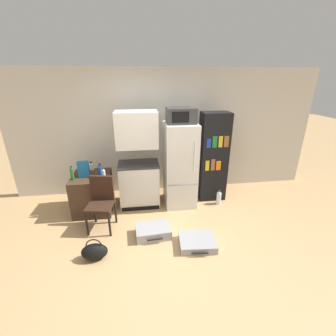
{
  "coord_description": "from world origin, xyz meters",
  "views": [
    {
      "loc": [
        -0.4,
        -2.66,
        2.35
      ],
      "look_at": [
        0.07,
        0.85,
        0.93
      ],
      "focal_mm": 24.0,
      "sensor_mm": 36.0,
      "label": 1
    }
  ],
  "objects_px": {
    "bookshelf": "(213,157)",
    "bottle_green_tall": "(72,174)",
    "bottle_milk_white": "(91,167)",
    "bowl": "(85,171)",
    "kitchen_hutch": "(138,164)",
    "suitcase_small_flat": "(197,242)",
    "chair": "(101,198)",
    "bottle_blue_soda": "(100,171)",
    "cereal_box": "(84,169)",
    "side_table": "(93,193)",
    "handbag": "(95,252)",
    "microwave": "(181,115)",
    "bottle_clear_short": "(104,174)",
    "water_bottle_front": "(219,198)",
    "suitcase_large_flat": "(153,231)",
    "refrigerator": "(180,165)"
  },
  "relations": [
    {
      "from": "bookshelf",
      "to": "suitcase_small_flat",
      "type": "bearing_deg",
      "value": -114.54
    },
    {
      "from": "bottle_blue_soda",
      "to": "bottle_milk_white",
      "type": "distance_m",
      "value": 0.44
    },
    {
      "from": "suitcase_small_flat",
      "to": "side_table",
      "type": "bearing_deg",
      "value": 148.46
    },
    {
      "from": "bottle_blue_soda",
      "to": "suitcase_small_flat",
      "type": "distance_m",
      "value": 2.04
    },
    {
      "from": "bottle_clear_short",
      "to": "water_bottle_front",
      "type": "xyz_separation_m",
      "value": [
        2.17,
        0.07,
        -0.67
      ]
    },
    {
      "from": "chair",
      "to": "bottle_green_tall",
      "type": "bearing_deg",
      "value": 151.74
    },
    {
      "from": "microwave",
      "to": "bookshelf",
      "type": "distance_m",
      "value": 1.11
    },
    {
      "from": "cereal_box",
      "to": "handbag",
      "type": "xyz_separation_m",
      "value": [
        0.31,
        -1.26,
        -0.74
      ]
    },
    {
      "from": "bottle_green_tall",
      "to": "chair",
      "type": "relative_size",
      "value": 0.28
    },
    {
      "from": "bottle_clear_short",
      "to": "suitcase_large_flat",
      "type": "xyz_separation_m",
      "value": [
        0.79,
        -0.74,
        -0.72
      ]
    },
    {
      "from": "bottle_milk_white",
      "to": "bowl",
      "type": "bearing_deg",
      "value": -132.27
    },
    {
      "from": "cereal_box",
      "to": "suitcase_small_flat",
      "type": "relative_size",
      "value": 0.53
    },
    {
      "from": "kitchen_hutch",
      "to": "microwave",
      "type": "xyz_separation_m",
      "value": [
        0.79,
        -0.06,
        0.9
      ]
    },
    {
      "from": "side_table",
      "to": "bowl",
      "type": "bearing_deg",
      "value": 129.2
    },
    {
      "from": "bottle_clear_short",
      "to": "microwave",
      "type": "bearing_deg",
      "value": 9.8
    },
    {
      "from": "side_table",
      "to": "kitchen_hutch",
      "type": "height_order",
      "value": "kitchen_hutch"
    },
    {
      "from": "cereal_box",
      "to": "chair",
      "type": "distance_m",
      "value": 0.68
    },
    {
      "from": "bottle_green_tall",
      "to": "cereal_box",
      "type": "xyz_separation_m",
      "value": [
        0.18,
        0.08,
        0.04
      ]
    },
    {
      "from": "microwave",
      "to": "bookshelf",
      "type": "height_order",
      "value": "microwave"
    },
    {
      "from": "side_table",
      "to": "bookshelf",
      "type": "distance_m",
      "value": 2.42
    },
    {
      "from": "kitchen_hutch",
      "to": "suitcase_small_flat",
      "type": "relative_size",
      "value": 3.21
    },
    {
      "from": "bottle_milk_white",
      "to": "suitcase_large_flat",
      "type": "distance_m",
      "value": 1.77
    },
    {
      "from": "refrigerator",
      "to": "bottle_clear_short",
      "type": "xyz_separation_m",
      "value": [
        -1.39,
        -0.24,
        -0.0
      ]
    },
    {
      "from": "microwave",
      "to": "suitcase_large_flat",
      "type": "height_order",
      "value": "microwave"
    },
    {
      "from": "bottle_clear_short",
      "to": "kitchen_hutch",
      "type": "bearing_deg",
      "value": 26.45
    },
    {
      "from": "chair",
      "to": "handbag",
      "type": "relative_size",
      "value": 2.47
    },
    {
      "from": "bottle_blue_soda",
      "to": "handbag",
      "type": "bearing_deg",
      "value": -89.11
    },
    {
      "from": "refrigerator",
      "to": "suitcase_large_flat",
      "type": "xyz_separation_m",
      "value": [
        -0.6,
        -0.98,
        -0.73
      ]
    },
    {
      "from": "bookshelf",
      "to": "cereal_box",
      "type": "bearing_deg",
      "value": -174.13
    },
    {
      "from": "bookshelf",
      "to": "bottle_green_tall",
      "type": "distance_m",
      "value": 2.64
    },
    {
      "from": "bottle_blue_soda",
      "to": "cereal_box",
      "type": "bearing_deg",
      "value": 174.11
    },
    {
      "from": "bottle_blue_soda",
      "to": "bottle_green_tall",
      "type": "distance_m",
      "value": 0.47
    },
    {
      "from": "suitcase_small_flat",
      "to": "microwave",
      "type": "bearing_deg",
      "value": 96.56
    },
    {
      "from": "bottle_clear_short",
      "to": "suitcase_small_flat",
      "type": "distance_m",
      "value": 1.93
    },
    {
      "from": "refrigerator",
      "to": "bottle_green_tall",
      "type": "height_order",
      "value": "refrigerator"
    },
    {
      "from": "suitcase_small_flat",
      "to": "handbag",
      "type": "height_order",
      "value": "handbag"
    },
    {
      "from": "bottle_blue_soda",
      "to": "bottle_milk_white",
      "type": "relative_size",
      "value": 1.61
    },
    {
      "from": "kitchen_hutch",
      "to": "bottle_blue_soda",
      "type": "xyz_separation_m",
      "value": [
        -0.67,
        -0.2,
        -0.03
      ]
    },
    {
      "from": "bottle_green_tall",
      "to": "handbag",
      "type": "height_order",
      "value": "bottle_green_tall"
    },
    {
      "from": "microwave",
      "to": "chair",
      "type": "height_order",
      "value": "microwave"
    },
    {
      "from": "side_table",
      "to": "handbag",
      "type": "xyz_separation_m",
      "value": [
        0.22,
        -1.33,
        -0.23
      ]
    },
    {
      "from": "side_table",
      "to": "bottle_green_tall",
      "type": "relative_size",
      "value": 2.95
    },
    {
      "from": "cereal_box",
      "to": "microwave",
      "type": "bearing_deg",
      "value": 3.73
    },
    {
      "from": "bottle_green_tall",
      "to": "bottle_blue_soda",
      "type": "bearing_deg",
      "value": 6.03
    },
    {
      "from": "bottle_green_tall",
      "to": "water_bottle_front",
      "type": "height_order",
      "value": "bottle_green_tall"
    },
    {
      "from": "chair",
      "to": "suitcase_small_flat",
      "type": "xyz_separation_m",
      "value": [
        1.45,
        -0.7,
        -0.47
      ]
    },
    {
      "from": "microwave",
      "to": "chair",
      "type": "bearing_deg",
      "value": -157.05
    },
    {
      "from": "bottle_blue_soda",
      "to": "chair",
      "type": "height_order",
      "value": "bottle_blue_soda"
    },
    {
      "from": "bottle_green_tall",
      "to": "kitchen_hutch",
      "type": "bearing_deg",
      "value": 12.55
    },
    {
      "from": "chair",
      "to": "cereal_box",
      "type": "bearing_deg",
      "value": 134.64
    }
  ]
}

